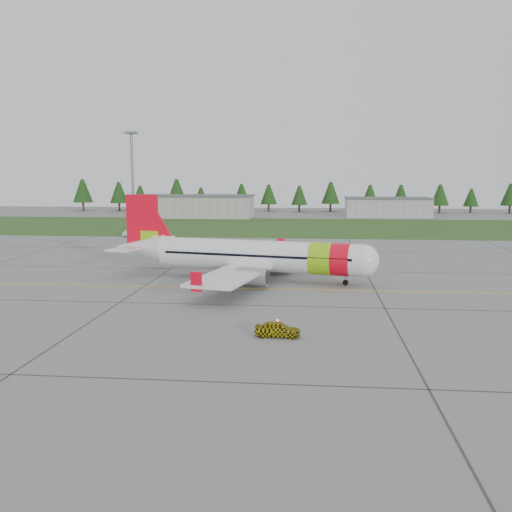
# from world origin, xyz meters

# --- Properties ---
(ground) EXTENTS (320.00, 320.00, 0.00)m
(ground) POSITION_xyz_m (0.00, 0.00, 0.00)
(ground) COLOR gray
(ground) RESTS_ON ground
(aircraft) EXTENTS (31.80, 29.80, 9.74)m
(aircraft) POSITION_xyz_m (-3.63, 13.17, 2.81)
(aircraft) COLOR white
(aircraft) RESTS_ON ground
(follow_me_car) EXTENTS (1.21, 1.42, 3.44)m
(follow_me_car) POSITION_xyz_m (0.76, -10.12, 1.72)
(follow_me_car) COLOR yellow
(follow_me_car) RESTS_ON ground
(service_van) EXTENTS (1.90, 1.83, 4.67)m
(service_van) POSITION_xyz_m (-32.58, 58.02, 2.33)
(service_van) COLOR silver
(service_van) RESTS_ON ground
(grass_strip) EXTENTS (320.00, 50.00, 0.03)m
(grass_strip) POSITION_xyz_m (0.00, 82.00, 0.01)
(grass_strip) COLOR #30561E
(grass_strip) RESTS_ON ground
(taxi_guideline) EXTENTS (120.00, 0.25, 0.02)m
(taxi_guideline) POSITION_xyz_m (0.00, 8.00, 0.01)
(taxi_guideline) COLOR gold
(taxi_guideline) RESTS_ON ground
(hangar_west) EXTENTS (32.00, 14.00, 6.00)m
(hangar_west) POSITION_xyz_m (-30.00, 110.00, 3.00)
(hangar_west) COLOR #A8A8A3
(hangar_west) RESTS_ON ground
(hangar_east) EXTENTS (24.00, 12.00, 5.20)m
(hangar_east) POSITION_xyz_m (25.00, 118.00, 2.60)
(hangar_east) COLOR #A8A8A3
(hangar_east) RESTS_ON ground
(floodlight_mast) EXTENTS (0.50, 0.50, 20.00)m
(floodlight_mast) POSITION_xyz_m (-32.00, 58.00, 10.00)
(floodlight_mast) COLOR slate
(floodlight_mast) RESTS_ON ground
(treeline) EXTENTS (160.00, 8.00, 10.00)m
(treeline) POSITION_xyz_m (0.00, 138.00, 5.00)
(treeline) COLOR #1C3F14
(treeline) RESTS_ON ground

